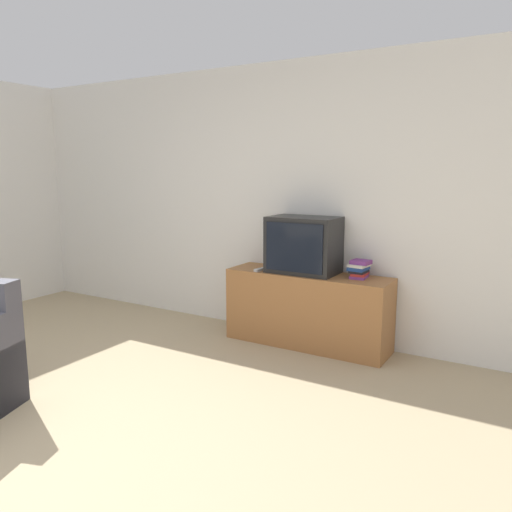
{
  "coord_description": "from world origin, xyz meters",
  "views": [
    {
      "loc": [
        2.53,
        -1.28,
        1.6
      ],
      "look_at": [
        0.32,
        2.43,
        0.85
      ],
      "focal_mm": 35.0,
      "sensor_mm": 36.0,
      "label": 1
    }
  ],
  "objects_px": {
    "tv_stand": "(307,309)",
    "television": "(303,245)",
    "book_stack": "(359,269)",
    "remote_on_stand": "(262,269)"
  },
  "relations": [
    {
      "from": "remote_on_stand",
      "to": "tv_stand",
      "type": "bearing_deg",
      "value": 12.93
    },
    {
      "from": "book_stack",
      "to": "tv_stand",
      "type": "bearing_deg",
      "value": -172.07
    },
    {
      "from": "tv_stand",
      "to": "remote_on_stand",
      "type": "height_order",
      "value": "remote_on_stand"
    },
    {
      "from": "tv_stand",
      "to": "remote_on_stand",
      "type": "bearing_deg",
      "value": -167.07
    },
    {
      "from": "tv_stand",
      "to": "remote_on_stand",
      "type": "relative_size",
      "value": 7.81
    },
    {
      "from": "book_stack",
      "to": "remote_on_stand",
      "type": "xyz_separation_m",
      "value": [
        -0.89,
        -0.16,
        -0.06
      ]
    },
    {
      "from": "tv_stand",
      "to": "television",
      "type": "xyz_separation_m",
      "value": [
        -0.06,
        0.02,
        0.59
      ]
    },
    {
      "from": "television",
      "to": "book_stack",
      "type": "relative_size",
      "value": 2.72
    },
    {
      "from": "television",
      "to": "book_stack",
      "type": "bearing_deg",
      "value": 5.33
    },
    {
      "from": "tv_stand",
      "to": "book_stack",
      "type": "relative_size",
      "value": 6.58
    }
  ]
}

